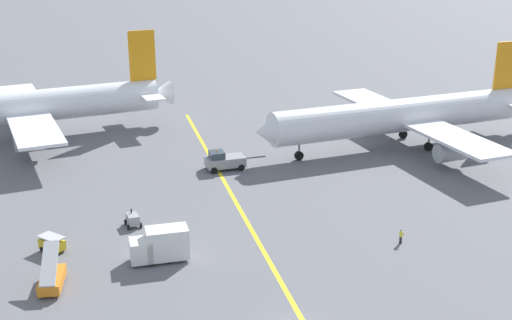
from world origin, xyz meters
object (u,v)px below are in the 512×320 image
at_px(airliner_at_gate_left, 14,109).
at_px(pushback_tug, 224,160).
at_px(gse_catering_truck_tall, 160,245).
at_px(ground_crew_wing_walker_right, 401,236).
at_px(airliner_being_pushed, 403,116).
at_px(gse_baggage_cart_trailing, 52,244).
at_px(gse_gpu_cart_small, 133,220).
at_px(gse_stair_truck_yellow, 52,278).

relative_size(airliner_at_gate_left, pushback_tug, 5.99).
relative_size(gse_catering_truck_tall, ground_crew_wing_walker_right, 3.85).
height_order(airliner_being_pushed, gse_baggage_cart_trailing, airliner_being_pushed).
relative_size(gse_catering_truck_tall, gse_gpu_cart_small, 2.85).
bearing_deg(gse_stair_truck_yellow, pushback_tug, 43.85).
bearing_deg(airliner_at_gate_left, gse_catering_truck_tall, -77.03).
bearing_deg(gse_catering_truck_tall, pushback_tug, 57.26).
bearing_deg(airliner_at_gate_left, gse_stair_truck_yellow, -89.70).
relative_size(airliner_at_gate_left, gse_catering_truck_tall, 8.51).
bearing_deg(gse_catering_truck_tall, ground_crew_wing_walker_right, -13.11).
xyz_separation_m(gse_gpu_cart_small, ground_crew_wing_walker_right, (25.59, -15.03, 0.03)).
bearing_deg(ground_crew_wing_walker_right, airliner_at_gate_left, 123.65).
height_order(airliner_at_gate_left, pushback_tug, airliner_at_gate_left).
distance_m(airliner_being_pushed, gse_stair_truck_yellow, 59.68).
xyz_separation_m(airliner_at_gate_left, gse_stair_truck_yellow, (0.26, -49.44, -4.13)).
height_order(gse_gpu_cart_small, ground_crew_wing_walker_right, gse_gpu_cart_small).
relative_size(gse_catering_truck_tall, gse_stair_truck_yellow, 1.24).
distance_m(airliner_at_gate_left, gse_stair_truck_yellow, 49.61).
bearing_deg(ground_crew_wing_walker_right, gse_baggage_cart_trailing, 160.94).
bearing_deg(airliner_at_gate_left, gse_baggage_cart_trailing, -88.53).
distance_m(airliner_being_pushed, pushback_tug, 28.93).
bearing_deg(airliner_at_gate_left, ground_crew_wing_walker_right, -56.35).
xyz_separation_m(gse_catering_truck_tall, gse_gpu_cart_small, (-0.87, 9.28, -0.96)).
bearing_deg(gse_baggage_cart_trailing, pushback_tug, 34.30).
bearing_deg(gse_stair_truck_yellow, gse_gpu_cart_small, 47.34).
xyz_separation_m(airliner_at_gate_left, ground_crew_wing_walker_right, (35.76, -53.71, -4.34)).
relative_size(pushback_tug, gse_baggage_cart_trailing, 2.76).
bearing_deg(airliner_at_gate_left, airliner_being_pushed, -24.77).
relative_size(airliner_being_pushed, gse_gpu_cart_small, 22.24).
bearing_deg(ground_crew_wing_walker_right, airliner_being_pushed, 56.41).
xyz_separation_m(airliner_at_gate_left, pushback_tug, (25.98, -24.74, -3.90)).
distance_m(airliner_at_gate_left, gse_gpu_cart_small, 40.23).
height_order(pushback_tug, gse_stair_truck_yellow, gse_stair_truck_yellow).
xyz_separation_m(airliner_being_pushed, gse_catering_truck_tall, (-43.63, -22.73, -3.10)).
bearing_deg(gse_baggage_cart_trailing, gse_stair_truck_yellow, -96.01).
xyz_separation_m(airliner_at_gate_left, gse_catering_truck_tall, (11.04, -47.96, -3.40)).
height_order(airliner_at_gate_left, gse_baggage_cart_trailing, airliner_at_gate_left).
bearing_deg(ground_crew_wing_walker_right, gse_catering_truck_tall, 166.89).
relative_size(gse_baggage_cart_trailing, gse_gpu_cart_small, 1.47).
distance_m(gse_baggage_cart_trailing, gse_catering_truck_tall, 11.79).
distance_m(airliner_being_pushed, gse_catering_truck_tall, 49.30).
height_order(airliner_at_gate_left, airliner_being_pushed, airliner_at_gate_left).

